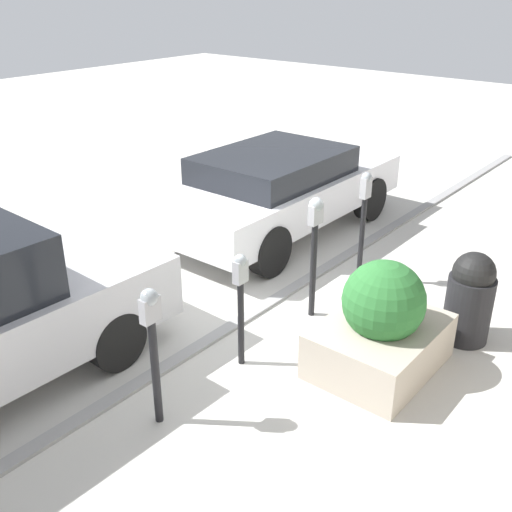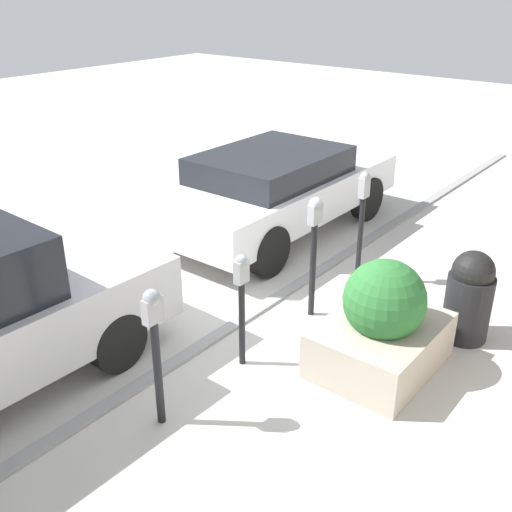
% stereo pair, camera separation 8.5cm
% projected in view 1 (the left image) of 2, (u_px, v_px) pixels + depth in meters
% --- Properties ---
extents(ground_plane, '(40.00, 40.00, 0.00)m').
position_uv_depth(ground_plane, '(247.00, 323.00, 7.21)').
color(ground_plane, beige).
extents(curb_strip, '(19.00, 0.16, 0.04)m').
position_uv_depth(curb_strip, '(242.00, 319.00, 7.25)').
color(curb_strip, gray).
rests_on(curb_strip, ground_plane).
extents(parking_meter_nearest, '(0.19, 0.16, 1.40)m').
position_uv_depth(parking_meter_nearest, '(152.00, 335.00, 5.24)').
color(parking_meter_nearest, black).
rests_on(parking_meter_nearest, ground_plane).
extents(parking_meter_second, '(0.15, 0.13, 1.29)m').
position_uv_depth(parking_meter_second, '(241.00, 293.00, 6.11)').
color(parking_meter_second, black).
rests_on(parking_meter_second, ground_plane).
extents(parking_meter_middle, '(0.20, 0.17, 1.53)m').
position_uv_depth(parking_meter_middle, '(315.00, 236.00, 6.96)').
color(parking_meter_middle, black).
rests_on(parking_meter_middle, ground_plane).
extents(parking_meter_fourth, '(0.16, 0.13, 1.55)m').
position_uv_depth(parking_meter_fourth, '(364.00, 211.00, 7.79)').
color(parking_meter_fourth, black).
rests_on(parking_meter_fourth, ground_plane).
extents(planter_box, '(1.43, 1.08, 1.23)m').
position_uv_depth(planter_box, '(381.00, 327.00, 6.21)').
color(planter_box, '#A39989').
rests_on(planter_box, ground_plane).
extents(parked_car_middle, '(4.46, 2.00, 1.35)m').
position_uv_depth(parked_car_middle, '(278.00, 187.00, 9.52)').
color(parked_car_middle, silver).
rests_on(parked_car_middle, ground_plane).
extents(trash_bin, '(0.52, 0.52, 1.08)m').
position_uv_depth(trash_bin, '(470.00, 297.00, 6.69)').
color(trash_bin, black).
rests_on(trash_bin, ground_plane).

